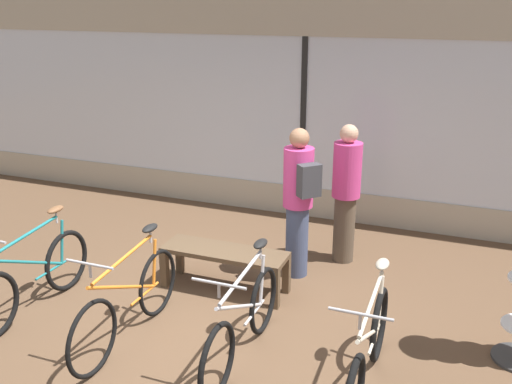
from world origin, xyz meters
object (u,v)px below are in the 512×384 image
(bicycle_left, at_px, (129,303))
(display_bench, at_px, (225,257))
(customer_by_window, at_px, (346,191))
(bicycle_far_right, at_px, (368,353))
(customer_near_rack, at_px, (299,199))
(bicycle_far_left, at_px, (33,278))
(bicycle_right, at_px, (243,323))

(bicycle_left, distance_m, display_bench, 1.30)
(bicycle_left, distance_m, customer_by_window, 2.91)
(bicycle_far_right, height_order, customer_near_rack, customer_near_rack)
(bicycle_far_left, xyz_separation_m, bicycle_right, (2.33, 0.00, -0.01))
(display_bench, xyz_separation_m, customer_near_rack, (0.64, 0.63, 0.56))
(bicycle_right, xyz_separation_m, customer_by_window, (0.36, 2.36, 0.53))
(bicycle_far_left, bearing_deg, bicycle_far_right, -0.80)
(bicycle_far_right, bearing_deg, display_bench, 146.75)
(display_bench, bearing_deg, bicycle_far_left, -145.25)
(bicycle_right, distance_m, customer_near_rack, 1.86)
(bicycle_far_left, height_order, bicycle_left, bicycle_left)
(bicycle_far_left, xyz_separation_m, customer_by_window, (2.69, 2.36, 0.52))
(bicycle_left, distance_m, customer_near_rack, 2.21)
(bicycle_far_right, bearing_deg, bicycle_far_left, 179.20)
(bicycle_left, distance_m, bicycle_right, 1.12)
(bicycle_left, relative_size, customer_near_rack, 1.01)
(customer_near_rack, bearing_deg, customer_by_window, 55.49)
(bicycle_right, bearing_deg, customer_near_rack, 91.56)
(bicycle_left, xyz_separation_m, bicycle_right, (1.12, 0.09, -0.02))
(bicycle_far_left, relative_size, bicycle_right, 1.03)
(bicycle_far_left, height_order, bicycle_right, bicycle_far_left)
(bicycle_left, height_order, bicycle_right, bicycle_left)
(customer_by_window, bearing_deg, customer_near_rack, -124.51)
(bicycle_left, relative_size, display_bench, 1.26)
(customer_near_rack, bearing_deg, bicycle_far_left, -142.29)
(bicycle_right, distance_m, customer_by_window, 2.44)
(bicycle_far_left, bearing_deg, customer_near_rack, 37.71)
(customer_near_rack, xyz_separation_m, customer_by_window, (0.41, 0.60, -0.05))
(bicycle_left, bearing_deg, bicycle_right, 4.57)
(bicycle_far_left, height_order, bicycle_far_right, bicycle_far_left)
(bicycle_left, height_order, customer_by_window, customer_by_window)
(customer_by_window, bearing_deg, bicycle_right, -98.71)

